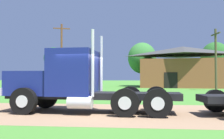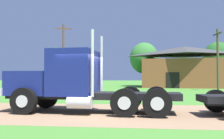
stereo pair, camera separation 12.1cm
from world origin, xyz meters
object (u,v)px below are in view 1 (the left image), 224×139
at_px(utility_pole_near, 61,54).
at_px(utility_pole_far, 216,57).
at_px(truck_foreground_white, 72,83).
at_px(shed_building, 183,68).

relative_size(utility_pole_near, utility_pole_far, 1.22).
bearing_deg(truck_foreground_white, utility_pole_near, 108.51).
bearing_deg(utility_pole_far, truck_foreground_white, -121.91).
bearing_deg(shed_building, utility_pole_near, -159.61).
distance_m(truck_foreground_white, shed_building, 29.60).
bearing_deg(utility_pole_far, shed_building, 103.53).
height_order(truck_foreground_white, utility_pole_far, utility_pole_far).
height_order(truck_foreground_white, shed_building, shed_building).
distance_m(shed_building, utility_pole_near, 18.06).
bearing_deg(utility_pole_near, utility_pole_far, -8.29).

